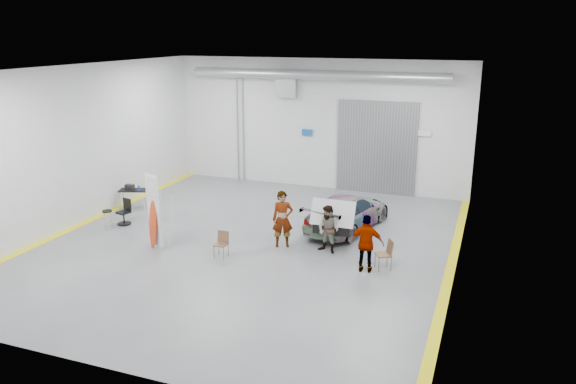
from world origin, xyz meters
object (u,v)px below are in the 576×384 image
(folding_chair_far, at_px, (383,260))
(person_c, at_px, (367,244))
(person_b, at_px, (328,229))
(surfboard_display, at_px, (155,217))
(work_table, at_px, (133,189))
(sedan_car, at_px, (347,212))
(shop_stool, at_px, (108,220))
(folding_chair_near, at_px, (221,249))
(office_chair, at_px, (125,213))
(person_a, at_px, (283,219))

(folding_chair_far, bearing_deg, person_c, -81.94)
(person_b, bearing_deg, folding_chair_far, -4.13)
(surfboard_display, xyz_separation_m, work_table, (-3.51, 3.66, -0.33))
(sedan_car, bearing_deg, person_c, 124.80)
(sedan_car, bearing_deg, folding_chair_far, 133.32)
(sedan_car, xyz_separation_m, shop_stool, (-8.38, -3.23, -0.28))
(folding_chair_near, height_order, shop_stool, folding_chair_near)
(office_chair, bearing_deg, surfboard_display, -18.77)
(person_b, height_order, folding_chair_far, person_b)
(work_table, bearing_deg, person_b, -12.17)
(person_b, xyz_separation_m, person_c, (1.53, -1.08, 0.10))
(person_b, xyz_separation_m, folding_chair_far, (2.00, -0.73, -0.52))
(sedan_car, relative_size, folding_chair_far, 4.68)
(person_c, xyz_separation_m, surfboard_display, (-7.13, -0.61, 0.19))
(person_c, xyz_separation_m, folding_chair_far, (0.47, 0.35, -0.62))
(person_b, xyz_separation_m, shop_stool, (-8.39, -0.68, -0.45))
(work_table, bearing_deg, surfboard_display, -46.20)
(surfboard_display, distance_m, folding_chair_near, 2.56)
(sedan_car, distance_m, person_a, 3.04)
(folding_chair_far, xyz_separation_m, shop_stool, (-10.39, 0.05, 0.07))
(sedan_car, relative_size, surfboard_display, 1.64)
(surfboard_display, bearing_deg, office_chair, 170.41)
(sedan_car, xyz_separation_m, work_table, (-9.10, -0.58, 0.13))
(sedan_car, height_order, shop_stool, sedan_car)
(sedan_car, relative_size, work_table, 3.27)
(folding_chair_near, height_order, work_table, work_table)
(surfboard_display, height_order, shop_stool, surfboard_display)
(surfboard_display, xyz_separation_m, shop_stool, (-2.79, 1.01, -0.74))
(person_b, height_order, office_chair, person_b)
(surfboard_display, bearing_deg, person_a, 47.54)
(sedan_car, xyz_separation_m, person_a, (-1.63, -2.55, 0.33))
(surfboard_display, height_order, work_table, surfboard_display)
(sedan_car, relative_size, person_b, 2.75)
(person_c, distance_m, shop_stool, 9.94)
(surfboard_display, bearing_deg, work_table, 158.22)
(person_b, distance_m, person_c, 1.88)
(shop_stool, bearing_deg, person_a, 5.75)
(sedan_car, bearing_deg, person_a, 69.26)
(person_c, distance_m, folding_chair_far, 0.85)
(sedan_car, xyz_separation_m, surfboard_display, (-5.59, -4.24, 0.46))
(person_b, relative_size, surfboard_display, 0.60)
(shop_stool, distance_m, office_chair, 0.75)
(surfboard_display, distance_m, work_table, 5.08)
(sedan_car, bearing_deg, shop_stool, 32.86)
(person_a, relative_size, office_chair, 2.01)
(folding_chair_near, bearing_deg, folding_chair_far, 9.52)
(folding_chair_far, relative_size, office_chair, 0.98)
(folding_chair_far, xyz_separation_m, work_table, (-11.11, 2.70, 0.48))
(sedan_car, relative_size, shop_stool, 6.07)
(shop_stool, bearing_deg, folding_chair_near, -10.11)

